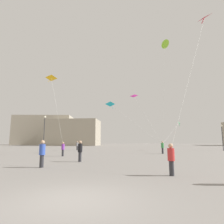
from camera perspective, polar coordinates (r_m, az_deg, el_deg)
ground_plane at (r=6.42m, az=-11.62°, el=-24.41°), size 300.00×300.00×0.00m
person_in_red at (r=10.63m, az=17.25°, el=-12.96°), size 0.36×0.36×1.64m
person_in_purple at (r=23.69m, az=-14.45°, el=-10.48°), size 0.36×0.36×1.66m
person_in_blue at (r=14.09m, az=-20.15°, el=-11.27°), size 0.40×0.40×1.82m
person_in_grey at (r=38.43m, az=-10.36°, el=-9.76°), size 0.38×0.38×1.75m
person_in_black at (r=17.07m, az=-9.52°, el=-11.18°), size 0.39×0.39×1.80m
person_in_green at (r=28.46m, az=14.86°, el=-10.02°), size 0.38×0.38×1.76m
kite_amber_delta at (r=32.23m, az=-17.65°, el=9.36°), size 5.01×6.72×10.78m
kite_magenta_delta at (r=37.60m, az=6.74°, el=4.55°), size 4.06×9.36×9.60m
kite_emerald_diamond at (r=39.83m, az=19.32°, el=-3.18°), size 5.98×10.97×4.40m
kite_cyan_delta at (r=29.08m, az=-0.16°, el=2.09°), size 8.09×1.01×6.33m
kite_crimson_delta at (r=19.60m, az=25.70°, el=23.45°), size 5.17×5.73×11.26m
kite_lime_diamond at (r=29.73m, az=15.52°, el=18.85°), size 1.63×2.98×14.70m
building_left_hall at (r=99.69m, az=-19.65°, el=-5.24°), size 27.50×14.78×13.83m
building_centre_hall at (r=81.61m, az=-11.46°, el=-6.09°), size 21.58×13.35×10.50m
lamppost_east at (r=31.52m, az=-19.57°, el=-4.58°), size 0.36×0.36×5.70m
lamppost_west at (r=41.88m, az=30.03°, el=-5.49°), size 0.36×0.36×4.84m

